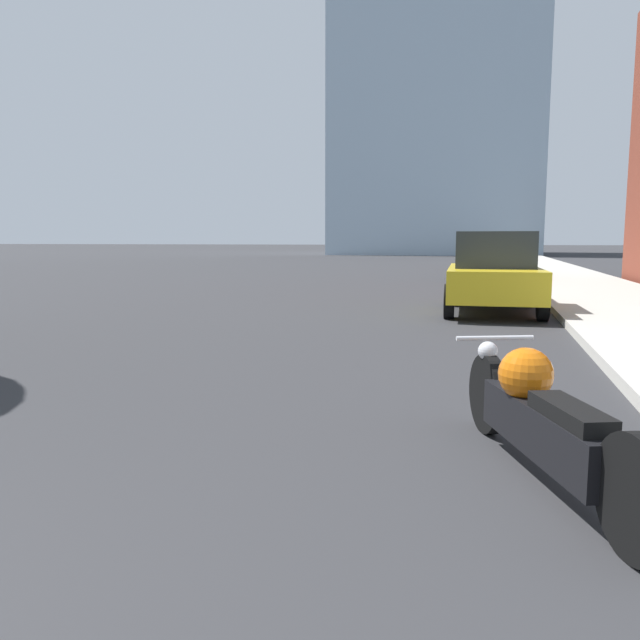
# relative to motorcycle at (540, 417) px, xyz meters

# --- Properties ---
(sidewalk) EXTENTS (3.48, 240.00, 0.15)m
(sidewalk) POSITION_rel_motorcycle_xyz_m (2.76, 36.20, -0.34)
(sidewalk) COLOR #B2ADA3
(sidewalk) RESTS_ON ground_plane
(motorcycle) EXTENTS (1.12, 2.60, 0.83)m
(motorcycle) POSITION_rel_motorcycle_xyz_m (0.00, 0.00, 0.00)
(motorcycle) COLOR black
(motorcycle) RESTS_ON ground_plane
(parked_car_yellow) EXTENTS (2.09, 4.27, 1.74)m
(parked_car_yellow) POSITION_rel_motorcycle_xyz_m (-0.22, 9.77, 0.46)
(parked_car_yellow) COLOR gold
(parked_car_yellow) RESTS_ON ground_plane
(parked_car_black) EXTENTS (1.89, 4.04, 1.70)m
(parked_car_black) POSITION_rel_motorcycle_xyz_m (-0.14, 21.03, 0.42)
(parked_car_black) COLOR black
(parked_car_black) RESTS_ON ground_plane
(parked_car_red) EXTENTS (2.11, 4.12, 1.59)m
(parked_car_red) POSITION_rel_motorcycle_xyz_m (-0.09, 33.08, 0.40)
(parked_car_red) COLOR red
(parked_car_red) RESTS_ON ground_plane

